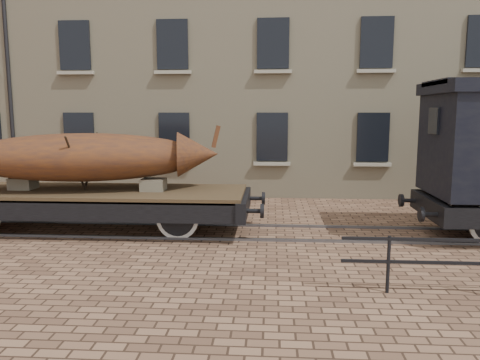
{
  "coord_description": "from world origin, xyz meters",
  "views": [
    {
      "loc": [
        1.0,
        -11.64,
        3.08
      ],
      "look_at": [
        0.17,
        0.5,
        1.3
      ],
      "focal_mm": 35.0,
      "sensor_mm": 36.0,
      "label": 1
    }
  ],
  "objects": [
    {
      "name": "ground",
      "position": [
        0.0,
        0.0,
        0.0
      ],
      "size": [
        90.0,
        90.0,
        0.0
      ],
      "primitive_type": "plane",
      "color": "brown"
    },
    {
      "name": "warehouse_cream",
      "position": [
        3.0,
        9.99,
        7.0
      ],
      "size": [
        40.0,
        10.19,
        14.0
      ],
      "color": "beige",
      "rests_on": "ground"
    },
    {
      "name": "rail_track",
      "position": [
        0.0,
        0.0,
        0.03
      ],
      "size": [
        30.0,
        1.52,
        0.06
      ],
      "color": "#59595E",
      "rests_on": "ground"
    },
    {
      "name": "flatcar_wagon",
      "position": [
        -3.75,
        0.0,
        0.86
      ],
      "size": [
        9.15,
        2.48,
        1.38
      ],
      "color": "#422F1F",
      "rests_on": "ground"
    },
    {
      "name": "iron_boat",
      "position": [
        -3.83,
        0.0,
        1.93
      ],
      "size": [
        7.02,
        2.98,
        1.67
      ],
      "color": "brown",
      "rests_on": "flatcar_wagon"
    }
  ]
}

